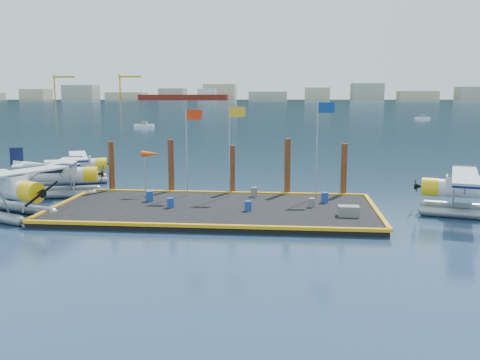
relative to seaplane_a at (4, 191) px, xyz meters
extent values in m
plane|color=navy|center=(12.68, 2.23, -1.58)|extent=(4000.00, 4000.00, 0.00)
cube|color=black|center=(12.68, 2.23, -1.38)|extent=(20.00, 10.00, 0.40)
cube|color=black|center=(12.68, 1102.23, -1.63)|extent=(3000.00, 500.00, 0.30)
cube|color=#55160C|center=(-167.32, 862.23, 2.42)|extent=(150.00, 22.00, 10.00)
cube|color=silver|center=(-127.32, 862.23, 11.42)|extent=(30.00, 16.00, 12.00)
cylinder|color=orange|center=(-407.32, 897.23, 20.42)|extent=(2.40, 2.40, 44.00)
cylinder|color=orange|center=(-287.32, 897.23, 20.42)|extent=(2.40, 2.40, 44.00)
cube|color=black|center=(12.68, 1402.23, 118.42)|extent=(2200.00, 500.00, 240.00)
cone|color=black|center=(-337.32, 1502.23, -1.58)|extent=(1400.00, 1400.00, 520.00)
cone|color=black|center=(-37.32, 1552.23, -1.58)|extent=(1300.00, 1300.00, 430.00)
cone|color=black|center=(362.68, 1452.23, -1.58)|extent=(1100.00, 1100.00, 360.00)
cylinder|color=gray|center=(0.10, 1.25, -1.26)|extent=(6.28, 3.36, 0.64)
cylinder|color=silver|center=(-0.20, 0.09, 0.18)|extent=(5.00, 3.15, 1.17)
cube|color=silver|center=(0.38, -0.18, 0.55)|extent=(2.62, 2.05, 0.96)
cube|color=black|center=(0.67, -0.31, 0.77)|extent=(1.83, 1.64, 0.59)
cylinder|color=yellow|center=(2.32, -1.07, 0.18)|extent=(1.49, 1.57, 1.24)
cube|color=black|center=(3.14, -1.45, 0.18)|extent=(1.05, 2.18, 1.20)
cube|color=silver|center=(0.38, -0.18, 1.09)|extent=(5.48, 9.39, 0.13)
cube|color=black|center=(2.31, 3.99, 1.09)|extent=(1.86, 1.54, 0.14)
cylinder|color=gray|center=(-0.23, 7.81, -1.29)|extent=(5.92, 1.97, 0.58)
cylinder|color=gray|center=(0.27, 5.76, -1.29)|extent=(5.92, 1.97, 0.58)
cylinder|color=silver|center=(0.20, 6.83, 0.00)|extent=(4.59, 2.08, 1.06)
cube|color=silver|center=(0.76, 6.97, 0.34)|extent=(2.30, 1.53, 0.86)
cube|color=black|center=(1.04, 7.04, 0.53)|extent=(1.54, 1.30, 0.53)
cylinder|color=yellow|center=(2.63, 7.42, 0.00)|extent=(1.20, 1.31, 1.11)
cube|color=black|center=(3.42, 7.62, 0.00)|extent=(0.56, 2.09, 1.08)
cube|color=silver|center=(0.76, 6.97, 0.82)|extent=(3.44, 8.74, 0.12)
cube|color=black|center=(-0.21, 10.98, 0.82)|extent=(1.60, 1.18, 0.12)
cube|color=black|center=(1.74, 2.96, 0.82)|extent=(1.60, 1.18, 0.12)
cylinder|color=gray|center=(-1.66, 13.52, -1.30)|extent=(5.47, 2.84, 0.56)
cylinder|color=gray|center=(-0.83, 11.66, -1.30)|extent=(5.47, 2.84, 0.56)
cylinder|color=silver|center=(-1.07, 12.66, -0.05)|extent=(4.35, 2.68, 1.02)
cube|color=silver|center=(-0.57, 12.89, 0.27)|extent=(2.28, 1.76, 0.83)
cube|color=black|center=(-0.31, 13.00, 0.46)|extent=(1.58, 1.42, 0.51)
cylinder|color=yellow|center=(1.13, 13.64, -0.05)|extent=(1.28, 1.36, 1.07)
cube|color=black|center=(1.85, 13.96, -0.05)|extent=(0.89, 1.91, 1.04)
cube|color=silver|center=(-0.57, 12.89, 0.74)|extent=(4.65, 8.18, 0.11)
cube|color=black|center=(-2.18, 16.53, 0.74)|extent=(1.61, 1.33, 0.12)
cube|color=black|center=(1.05, 9.25, 0.74)|extent=(1.61, 1.33, 0.12)
cube|color=black|center=(-4.97, 10.94, 0.78)|extent=(0.98, 0.52, 1.57)
cube|color=silver|center=(-4.88, 10.97, 0.18)|extent=(2.04, 3.22, 0.09)
cylinder|color=gray|center=(28.60, 1.92, -1.28)|extent=(6.12, 2.29, 0.60)
cylinder|color=gray|center=(29.21, 4.03, -1.28)|extent=(6.12, 2.29, 0.60)
cylinder|color=silver|center=(28.71, 3.03, 0.07)|extent=(4.77, 2.34, 1.10)
cube|color=silver|center=(28.13, 3.19, 0.42)|extent=(2.42, 1.67, 0.90)
cube|color=black|center=(27.85, 3.28, 0.62)|extent=(1.64, 1.40, 0.55)
cylinder|color=yellow|center=(26.21, 3.75, 0.07)|extent=(1.28, 1.39, 1.16)
cube|color=black|center=(25.40, 3.98, 0.07)|extent=(0.67, 2.16, 1.12)
cube|color=silver|center=(28.13, 3.19, 0.92)|extent=(3.93, 9.06, 0.12)
cube|color=black|center=(26.94, -0.94, 0.92)|extent=(1.69, 1.28, 0.13)
cube|color=black|center=(29.32, 7.33, 0.92)|extent=(1.69, 1.28, 0.13)
cylinder|color=navy|center=(8.12, 3.59, -0.84)|extent=(0.49, 0.49, 0.69)
cylinder|color=navy|center=(14.88, 1.30, -0.88)|extent=(0.43, 0.43, 0.61)
cylinder|color=slate|center=(18.78, 2.79, -0.90)|extent=(0.40, 0.40, 0.57)
cylinder|color=navy|center=(9.97, 1.73, -0.87)|extent=(0.44, 0.44, 0.62)
cylinder|color=navy|center=(19.68, 4.32, -0.84)|extent=(0.48, 0.48, 0.68)
cylinder|color=slate|center=(14.91, 5.96, -0.85)|extent=(0.46, 0.46, 0.65)
cube|color=slate|center=(20.83, 0.41, -0.88)|extent=(1.21, 0.81, 0.61)
cylinder|color=#97979F|center=(10.18, 6.03, 1.82)|extent=(0.08, 0.08, 6.00)
cube|color=red|center=(10.73, 6.03, 4.47)|extent=(1.10, 0.03, 0.70)
cylinder|color=#97979F|center=(13.18, 6.03, 1.92)|extent=(0.08, 0.08, 6.20)
cube|color=gold|center=(13.73, 6.03, 4.67)|extent=(1.10, 0.03, 0.70)
cylinder|color=#97979F|center=(19.18, 6.03, 2.07)|extent=(0.08, 0.08, 6.50)
cube|color=navy|center=(19.73, 6.03, 4.97)|extent=(1.10, 0.03, 0.70)
cylinder|color=#97979F|center=(7.18, 6.03, 0.32)|extent=(0.07, 0.07, 3.00)
cone|color=#F24A0D|center=(7.68, 6.03, 1.72)|extent=(1.40, 0.44, 0.44)
cylinder|color=#442813|center=(4.18, 7.63, 0.42)|extent=(0.44, 0.44, 4.00)
cylinder|color=#442813|center=(8.68, 7.63, 0.52)|extent=(0.44, 0.44, 4.20)
cylinder|color=#442813|center=(13.18, 7.63, 0.32)|extent=(0.44, 0.44, 3.80)
cylinder|color=#442813|center=(17.18, 7.63, 0.57)|extent=(0.44, 0.44, 4.30)
cylinder|color=#442813|center=(21.18, 7.63, 0.42)|extent=(0.44, 0.44, 4.00)
camera|label=1|loc=(17.56, -30.49, 5.77)|focal=40.00mm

